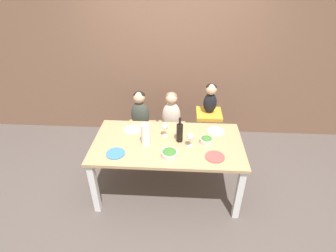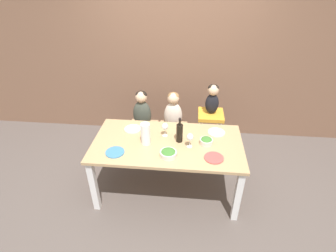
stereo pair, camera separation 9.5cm
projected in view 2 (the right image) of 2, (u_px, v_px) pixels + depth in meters
name	position (u px, v px, depth m)	size (l,w,h in m)	color
ground_plane	(168.00, 188.00, 3.43)	(14.00, 14.00, 0.00)	#564C47
wall_back	(177.00, 53.00, 3.92)	(10.00, 0.06, 2.70)	brown
dining_table	(167.00, 149.00, 3.08)	(1.73, 0.90, 0.74)	tan
chair_far_left	(143.00, 131.00, 3.87)	(0.41, 0.42, 0.47)	silver
chair_far_center	(173.00, 132.00, 3.83)	(0.41, 0.42, 0.47)	silver
chair_right_highchair	(210.00, 123.00, 3.69)	(0.35, 0.35, 0.75)	silver
person_child_left	(142.00, 109.00, 3.68)	(0.26, 0.17, 0.56)	#3D4238
person_child_center	(173.00, 111.00, 3.64)	(0.26, 0.17, 0.56)	beige
person_baby_right	(213.00, 97.00, 3.47)	(0.18, 0.15, 0.42)	black
wine_bottle	(180.00, 132.00, 2.99)	(0.08, 0.08, 0.31)	black
paper_towel_roll	(146.00, 134.00, 2.95)	(0.11, 0.11, 0.26)	white
wine_glass_near	(190.00, 137.00, 2.89)	(0.07, 0.07, 0.17)	white
wine_glass_far	(165.00, 127.00, 3.08)	(0.07, 0.07, 0.17)	white
salad_bowl_large	(168.00, 153.00, 2.80)	(0.18, 0.18, 0.08)	silver
salad_bowl_small	(206.00, 141.00, 2.99)	(0.15, 0.15, 0.08)	silver
dinner_plate_front_left	(115.00, 152.00, 2.86)	(0.21, 0.21, 0.01)	teal
dinner_plate_back_left	(133.00, 129.00, 3.26)	(0.21, 0.21, 0.01)	silver
dinner_plate_back_right	(216.00, 132.00, 3.20)	(0.21, 0.21, 0.01)	silver
dinner_plate_front_right	(214.00, 158.00, 2.78)	(0.21, 0.21, 0.01)	#D14C47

